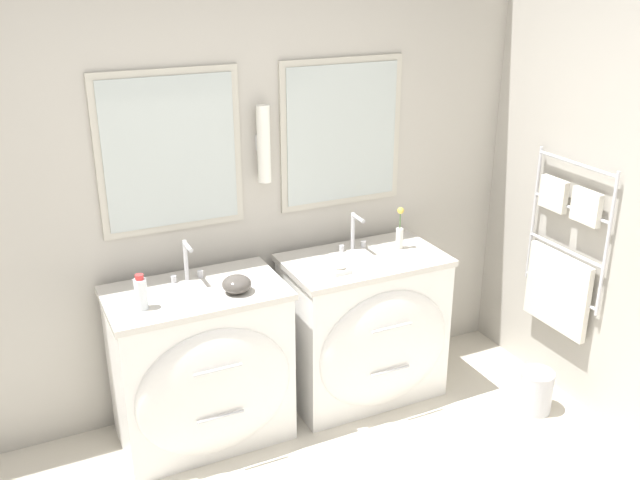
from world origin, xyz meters
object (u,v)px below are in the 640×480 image
at_px(vanity_left, 202,367).
at_px(vanity_right, 365,328).
at_px(flower_vase, 400,233).
at_px(amenity_bowl, 237,284).
at_px(waste_bin, 536,390).
at_px(toiletry_bottle, 141,293).

distance_m(vanity_left, vanity_right, 0.96).
xyz_separation_m(vanity_right, flower_vase, (0.24, 0.07, 0.52)).
distance_m(amenity_bowl, flower_vase, 1.03).
bearing_deg(flower_vase, amenity_bowl, -171.86).
bearing_deg(flower_vase, vanity_left, -176.72).
height_order(amenity_bowl, waste_bin, amenity_bowl).
xyz_separation_m(vanity_right, toiletry_bottle, (-1.24, -0.05, 0.50)).
relative_size(vanity_right, toiletry_bottle, 5.07).
bearing_deg(vanity_right, vanity_left, 180.00).
height_order(toiletry_bottle, waste_bin, toiletry_bottle).
bearing_deg(amenity_bowl, flower_vase, 8.14).
bearing_deg(flower_vase, toiletry_bottle, -175.30).
xyz_separation_m(amenity_bowl, waste_bin, (1.57, -0.48, -0.77)).
relative_size(vanity_right, flower_vase, 3.62).
relative_size(vanity_right, amenity_bowl, 6.11).
distance_m(vanity_left, amenity_bowl, 0.50).
relative_size(amenity_bowl, flower_vase, 0.59).
height_order(vanity_right, amenity_bowl, amenity_bowl).
bearing_deg(amenity_bowl, vanity_right, 5.67).
xyz_separation_m(vanity_left, flower_vase, (1.20, 0.07, 0.52)).
bearing_deg(amenity_bowl, toiletry_bottle, 176.99).
bearing_deg(vanity_right, toiletry_bottle, -177.55).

